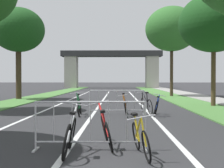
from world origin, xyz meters
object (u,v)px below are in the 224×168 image
bicycle_green_5 (79,107)px  bicycle_orange_3 (126,107)px  tree_right_pine_far (172,29)px  tree_left_maple_mid (18,30)px  tree_right_oak_mid (214,23)px  crowd_barrier_nearest (90,126)px  bicycle_silver_6 (70,136)px  bicycle_black_4 (146,105)px  bicycle_red_1 (106,130)px  bicycle_yellow_0 (140,138)px  crowd_barrier_second (117,102)px  bicycle_blue_2 (157,107)px

bicycle_green_5 → bicycle_orange_3: bearing=174.2°
tree_right_pine_far → bicycle_orange_3: size_ratio=4.74×
tree_left_maple_mid → bicycle_green_5: (5.85, -9.91, -4.84)m
tree_right_oak_mid → crowd_barrier_nearest: tree_right_oak_mid is taller
crowd_barrier_nearest → bicycle_silver_6: crowd_barrier_nearest is taller
bicycle_black_4 → bicycle_silver_6: bicycle_silver_6 is taller
bicycle_green_5 → bicycle_red_1: bearing=99.6°
bicycle_yellow_0 → bicycle_orange_3: 6.56m
tree_right_pine_far → crowd_barrier_nearest: bearing=-104.8°
crowd_barrier_second → bicycle_yellow_0: (0.48, -7.01, -0.17)m
tree_right_pine_far → bicycle_red_1: tree_right_pine_far is taller
bicycle_black_4 → bicycle_orange_3: bearing=-149.3°
tree_left_maple_mid → bicycle_silver_6: (6.51, -16.45, -4.82)m
crowd_barrier_second → bicycle_red_1: bearing=-92.0°
tree_right_oak_mid → bicycle_silver_6: tree_right_oak_mid is taller
crowd_barrier_second → bicycle_red_1: crowd_barrier_second is taller
tree_left_maple_mid → crowd_barrier_second: (7.43, -9.53, -4.69)m
crowd_barrier_second → bicycle_black_4: 1.39m
tree_left_maple_mid → bicycle_orange_3: (7.80, -9.99, -4.85)m
crowd_barrier_second → bicycle_green_5: (-1.57, -0.37, -0.15)m
crowd_barrier_second → bicycle_green_5: bearing=-166.6°
tree_right_oak_mid → bicycle_red_1: size_ratio=3.60×
bicycle_black_4 → bicycle_green_5: bicycle_green_5 is taller
bicycle_yellow_0 → bicycle_red_1: bicycle_red_1 is taller
bicycle_yellow_0 → crowd_barrier_nearest: bearing=-31.4°
crowd_barrier_second → bicycle_silver_6: size_ratio=1.44×
tree_right_pine_far → bicycle_silver_6: tree_right_pine_far is taller
tree_right_pine_far → bicycle_black_4: 14.84m
bicycle_orange_3 → bicycle_green_5: 1.95m
tree_left_maple_mid → crowd_barrier_nearest: tree_left_maple_mid is taller
tree_right_pine_far → bicycle_orange_3: bearing=-107.4°
tree_left_maple_mid → crowd_barrier_second: 12.96m
bicycle_blue_2 → bicycle_green_5: (-3.24, 0.03, 0.00)m
tree_right_pine_far → bicycle_silver_6: size_ratio=4.78×
crowd_barrier_second → bicycle_yellow_0: bearing=-86.1°
tree_right_oak_mid → bicycle_green_5: tree_right_oak_mid is taller
tree_right_oak_mid → tree_right_pine_far: tree_right_pine_far is taller
tree_right_oak_mid → bicycle_blue_2: 7.05m
bicycle_yellow_0 → tree_right_oak_mid: bearing=-121.1°
tree_left_maple_mid → bicycle_orange_3: bearing=-52.0°
crowd_barrier_second → bicycle_yellow_0: size_ratio=1.47×
bicycle_orange_3 → tree_left_maple_mid: bearing=-49.2°
tree_right_pine_far → bicycle_orange_3: tree_right_pine_far is taller
bicycle_orange_3 → bicycle_green_5: (-1.95, 0.08, 0.01)m
tree_left_maple_mid → bicycle_silver_6: bearing=-68.4°
tree_right_pine_far → crowd_barrier_nearest: size_ratio=3.32×
tree_right_oak_mid → bicycle_green_5: 9.16m
crowd_barrier_nearest → bicycle_red_1: bearing=47.0°
tree_right_oak_mid → crowd_barrier_nearest: (-5.90, -10.37, -4.11)m
bicycle_yellow_0 → bicycle_black_4: 7.49m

